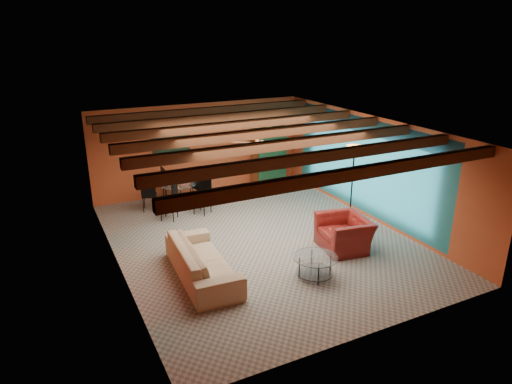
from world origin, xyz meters
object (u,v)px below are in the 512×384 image
coffee_table (315,267)px  dining_table (178,191)px  sofa (202,260)px  vase (177,171)px  floor_lamp (352,184)px  armchair (344,233)px  armoire (269,156)px  potted_plant (269,121)px

coffee_table → dining_table: size_ratio=0.46×
sofa → vase: bearing=-7.3°
dining_table → floor_lamp: floor_lamp is taller
sofa → armchair: (3.33, -0.24, 0.02)m
sofa → armchair: size_ratio=2.11×
coffee_table → armoire: 6.10m
armchair → floor_lamp: 1.80m
armchair → coffee_table: armchair is taller
armoire → vase: (-3.31, -0.88, 0.21)m
floor_lamp → potted_plant: bearing=96.9°
floor_lamp → vase: 4.70m
floor_lamp → potted_plant: size_ratio=3.96×
armchair → armoire: bearing=-178.5°
potted_plant → vase: size_ratio=2.81×
dining_table → floor_lamp: bearing=-36.9°
sofa → dining_table: 3.89m
coffee_table → potted_plant: bearing=70.9°
sofa → coffee_table: bearing=-113.7°
dining_table → potted_plant: size_ratio=3.82×
armchair → coffee_table: bearing=-49.5°
sofa → potted_plant: (4.01, 4.70, 1.69)m
potted_plant → vase: bearing=-165.1°
sofa → vase: (0.70, 3.82, 0.75)m
coffee_table → potted_plant: (1.98, 5.73, 1.82)m
potted_plant → sofa: bearing=-130.4°
potted_plant → floor_lamp: bearing=-83.1°
armchair → vase: vase is taller
dining_table → coffee_table: bearing=-74.7°
sofa → floor_lamp: 4.62m
coffee_table → vase: size_ratio=4.94×
sofa → armoire: size_ratio=1.37×
vase → dining_table: bearing=0.0°
floor_lamp → coffee_table: bearing=-140.1°
sofa → dining_table: (0.70, 3.82, 0.15)m
sofa → armoire: 6.20m
sofa → floor_lamp: bearing=-74.1°
floor_lamp → sofa: bearing=-167.3°
armchair → floor_lamp: floor_lamp is taller
armchair → floor_lamp: (1.13, 1.25, 0.63)m
coffee_table → floor_lamp: bearing=39.9°
sofa → dining_table: bearing=-7.3°
floor_lamp → dining_table: bearing=143.1°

